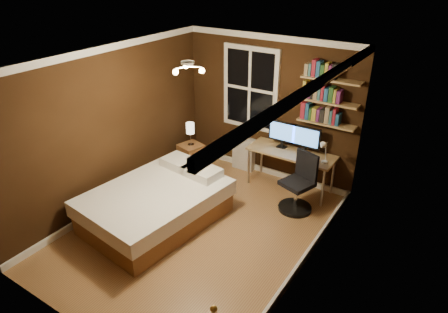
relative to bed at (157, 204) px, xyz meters
The scene contains 24 objects.
floor 0.72m from the bed, 13.90° to the left, with size 4.20×4.20×0.00m, color brown.
wall_back 2.53m from the bed, 74.20° to the left, with size 3.20×0.04×2.50m, color black.
wall_left 1.37m from the bed, behind, with size 0.04×4.20×2.50m, color black.
wall_right 2.44m from the bed, ahead, with size 0.04×4.20×2.50m, color black.
ceiling 2.30m from the bed, 13.90° to the left, with size 3.20×4.20×0.02m, color white.
window 2.57m from the bed, 82.59° to the left, with size 1.06×0.06×1.46m, color white.
door 2.73m from the bed, 31.98° to the right, with size 0.03×0.82×2.05m, color black, non-canonical shape.
door_knob 2.86m from the bed, 37.70° to the right, with size 0.06×0.06×0.06m, color gold.
ceiling_fixture 2.20m from the bed, ahead, with size 0.44×0.44×0.18m, color beige, non-canonical shape.
bookshelf_lower 2.91m from the bed, 51.20° to the left, with size 0.92×0.22×0.03m, color #A0804D.
books_row_lower 2.95m from the bed, 51.20° to the left, with size 0.60×0.16×0.23m, color maroon, non-canonical shape.
bookshelf_middle 3.04m from the bed, 51.20° to the left, with size 0.92×0.22×0.03m, color #A0804D.
books_row_middle 3.10m from the bed, 51.20° to the left, with size 0.60×0.16×0.23m, color navy, non-canonical shape.
bookshelf_upper 3.20m from the bed, 51.20° to the left, with size 0.92×0.22×0.03m, color #A0804D.
books_row_upper 3.27m from the bed, 51.20° to the left, with size 0.48×0.16×0.23m, color #225024, non-canonical shape.
bed is the anchor object (origin of this frame).
nightstand 1.71m from the bed, 110.07° to the left, with size 0.39×0.39×0.49m, color brown.
bedside_lamp 1.76m from the bed, 110.07° to the left, with size 0.15×0.15×0.43m, color #F2E9CB, non-canonical shape.
radiator 2.16m from the bed, 83.85° to the left, with size 0.42×0.15×0.63m, color beige.
desk 2.35m from the bed, 57.54° to the left, with size 1.46×0.55×0.69m.
monitor_left 2.37m from the bed, 63.10° to the left, with size 0.50×0.12×0.47m, color black, non-canonical shape.
monitor_right 2.57m from the bed, 54.78° to the left, with size 0.50×0.12×0.47m, color black, non-canonical shape.
desk_lamp 2.66m from the bed, 44.62° to the left, with size 0.14×0.32×0.44m, color silver, non-canonical shape.
office_chair 2.18m from the bed, 41.88° to the left, with size 0.54×0.54×0.95m.
Camera 1 is at (2.91, -3.79, 3.60)m, focal length 32.00 mm.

